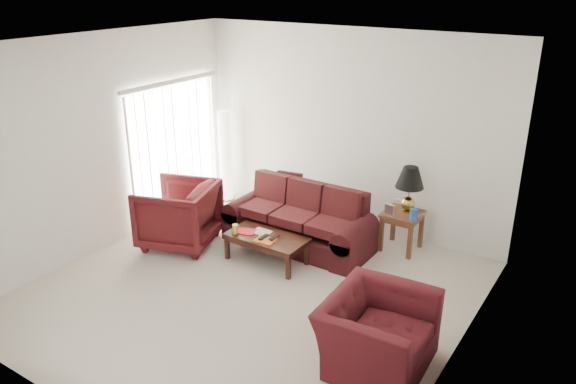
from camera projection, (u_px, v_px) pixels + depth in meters
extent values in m
plane|color=beige|center=(251.00, 291.00, 7.00)|extent=(5.00, 5.00, 0.00)
cube|color=silver|center=(175.00, 151.00, 8.84)|extent=(0.10, 2.00, 2.16)
cube|color=black|center=(289.00, 185.00, 8.56)|extent=(0.42, 0.25, 0.40)
cube|color=silver|center=(390.00, 209.00, 7.77)|extent=(0.15, 0.08, 0.14)
cylinder|color=#1B43B0|center=(413.00, 215.00, 7.58)|extent=(0.11, 0.11, 0.17)
cube|color=silver|center=(399.00, 200.00, 8.07)|extent=(0.14, 0.17, 0.05)
imported|color=#430F12|center=(178.00, 214.00, 8.05)|extent=(1.28, 1.26, 0.93)
imported|color=#3E0E13|center=(377.00, 333.00, 5.58)|extent=(1.03, 1.17, 0.73)
cube|color=red|center=(245.00, 231.00, 7.69)|extent=(0.31, 0.26, 0.02)
cube|color=silver|center=(262.00, 232.00, 7.68)|extent=(0.26, 0.19, 0.01)
cube|color=orange|center=(265.00, 240.00, 7.44)|extent=(0.29, 0.22, 0.02)
cube|color=black|center=(263.00, 237.00, 7.48)|extent=(0.06, 0.18, 0.02)
cube|color=black|center=(274.00, 237.00, 7.47)|extent=(0.06, 0.19, 0.02)
cylinder|color=gold|center=(235.00, 229.00, 7.62)|extent=(0.10, 0.10, 0.13)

